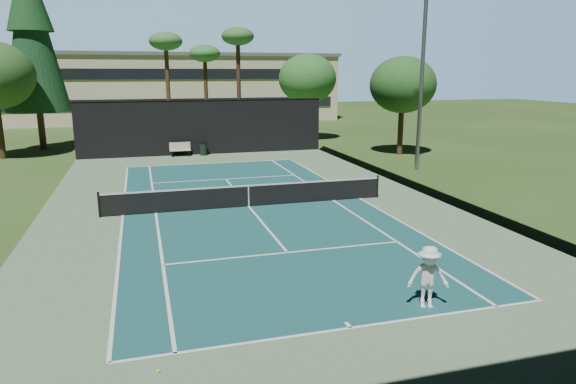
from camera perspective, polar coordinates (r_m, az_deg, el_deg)
The scene contains 21 objects.
ground at distance 23.45m, azimuth -4.38°, elevation -1.65°, with size 160.00×160.00×0.00m, color #2E4D1D.
apron_slab at distance 23.44m, azimuth -4.38°, elevation -1.64°, with size 18.00×32.00×0.01m, color #5F805A.
court_surface at distance 23.44m, azimuth -4.38°, elevation -1.62°, with size 10.97×23.77×0.01m, color #195151.
court_lines at distance 23.44m, azimuth -4.39°, elevation -1.60°, with size 11.07×23.87×0.01m.
tennis_net at distance 23.31m, azimuth -4.41°, elevation -0.32°, with size 12.90×0.10×1.10m.
fence at distance 23.08m, azimuth -4.50°, elevation 3.22°, with size 18.04×32.05×4.03m.
player at distance 13.87m, azimuth 15.32°, elevation -9.10°, with size 1.07×0.62×1.66m, color white.
tennis_ball_a at distance 11.37m, azimuth -14.23°, elevation -18.73°, with size 0.08×0.08×0.08m, color #D8F437.
tennis_ball_b at distance 23.89m, azimuth -7.25°, elevation -1.36°, with size 0.06×0.06×0.06m, color #C7E133.
tennis_ball_c at distance 26.60m, azimuth -5.24°, elevation 0.20°, with size 0.07×0.07×0.07m, color #C6E834.
tennis_ball_d at distance 28.58m, azimuth -18.68°, elevation 0.46°, with size 0.07×0.07×0.07m, color #D4EE36.
park_bench at distance 38.26m, azimuth -11.91°, elevation 4.71°, with size 1.50×0.45×1.02m.
trash_bin at distance 38.40m, azimuth -9.38°, elevation 4.74°, with size 0.56×0.56×0.95m.
pine_tree at distance 44.98m, azimuth -26.73°, elevation 16.37°, with size 4.80×4.80×15.00m.
palm_a at distance 46.34m, azimuth -13.42°, elevation 15.54°, with size 2.80×2.80×9.32m.
palm_b at distance 48.61m, azimuth -9.23°, elevation 14.61°, with size 2.80×2.80×8.42m.
palm_c at distance 46.09m, azimuth -5.60°, elevation 16.35°, with size 2.80×2.80×9.77m.
decid_tree_a at distance 46.55m, azimuth 2.18°, elevation 12.46°, with size 5.12×5.12×7.62m.
decid_tree_b at distance 38.92m, azimuth 12.63°, elevation 11.52°, with size 4.80×4.80×7.14m.
campus_building at distance 68.37m, azimuth -12.51°, elevation 11.35°, with size 40.50×12.50×8.30m.
light_pole at distance 32.71m, azimuth 14.72°, elevation 13.58°, with size 0.90×0.25×12.22m.
Camera 1 is at (-4.54, -22.21, 5.97)m, focal length 32.00 mm.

